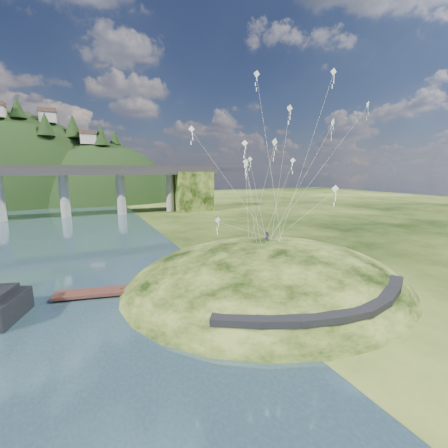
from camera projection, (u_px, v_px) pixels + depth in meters
name	position (u px, v px, depth m)	size (l,w,h in m)	color
ground	(214.00, 301.00, 31.76)	(320.00, 320.00, 0.00)	black
grass_hill	(267.00, 294.00, 37.17)	(36.00, 32.00, 13.00)	black
footpath	(338.00, 306.00, 25.86)	(22.29, 5.84, 0.83)	black
bridge	(22.00, 185.00, 81.21)	(160.00, 11.00, 15.00)	#2D2B2B
far_ridge	(0.00, 222.00, 123.42)	(153.00, 70.00, 94.50)	black
wooden_dock	(121.00, 290.00, 33.46)	(13.96, 4.92, 0.99)	#3E2019
kite_flyers	(267.00, 232.00, 38.16)	(1.15, 1.41, 1.97)	#242830
kite_swarm	(275.00, 142.00, 37.35)	(19.45, 15.68, 21.37)	white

